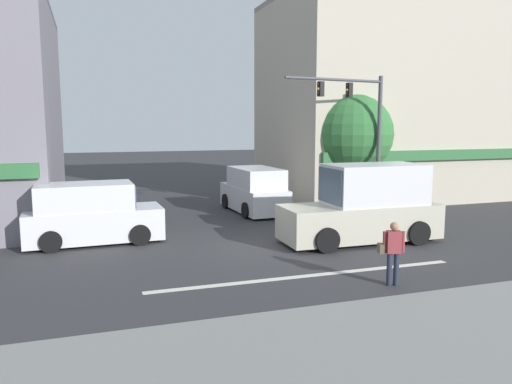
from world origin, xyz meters
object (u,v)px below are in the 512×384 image
object	(u,v)px
traffic_light_mast	(362,123)
van_parked_curbside	(254,191)
van_waiting_far	(91,215)
street_tree	(353,134)
box_truck_crossing_center	(365,207)
pedestrian_foreground_with_bag	(393,250)

from	to	relation	value
traffic_light_mast	van_parked_curbside	size ratio (longest dim) A/B	1.32
van_waiting_far	street_tree	bearing A→B (deg)	14.64
traffic_light_mast	van_waiting_far	distance (m)	11.66
van_waiting_far	van_parked_curbside	bearing A→B (deg)	28.70
box_truck_crossing_center	van_parked_curbside	bearing A→B (deg)	104.86
van_parked_curbside	box_truck_crossing_center	xyz separation A→B (m)	(1.82, -6.88, 0.25)
van_waiting_far	traffic_light_mast	bearing A→B (deg)	5.01
box_truck_crossing_center	traffic_light_mast	bearing A→B (deg)	62.20
pedestrian_foreground_with_bag	van_waiting_far	bearing A→B (deg)	134.87
traffic_light_mast	street_tree	bearing A→B (deg)	69.03
street_tree	van_parked_curbside	size ratio (longest dim) A/B	1.18
traffic_light_mast	box_truck_crossing_center	distance (m)	5.24
box_truck_crossing_center	pedestrian_foreground_with_bag	bearing A→B (deg)	-112.49
traffic_light_mast	van_waiting_far	world-z (taller)	traffic_light_mast
street_tree	box_truck_crossing_center	bearing A→B (deg)	-115.44
van_parked_curbside	pedestrian_foreground_with_bag	size ratio (longest dim) A/B	2.81
pedestrian_foreground_with_bag	traffic_light_mast	bearing A→B (deg)	64.99
traffic_light_mast	box_truck_crossing_center	size ratio (longest dim) A/B	1.10
traffic_light_mast	van_parked_curbside	bearing A→B (deg)	141.86
box_truck_crossing_center	pedestrian_foreground_with_bag	distance (m)	4.84
street_tree	traffic_light_mast	distance (m)	2.37
van_parked_curbside	van_waiting_far	xyz separation A→B (m)	(-7.32, -4.01, 0.00)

